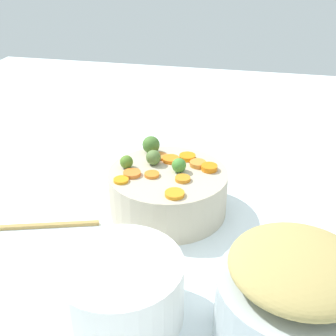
% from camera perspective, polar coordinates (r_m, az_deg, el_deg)
% --- Properties ---
extents(tabletop, '(2.40, 2.40, 0.02)m').
position_cam_1_polar(tabletop, '(1.03, 3.33, -5.49)').
color(tabletop, white).
rests_on(tabletop, ground).
extents(serving_bowl_carrots, '(0.27, 0.27, 0.10)m').
position_cam_1_polar(serving_bowl_carrots, '(0.98, 0.00, -3.11)').
color(serving_bowl_carrots, '#BCAE94').
rests_on(serving_bowl_carrots, tabletop).
extents(metal_pot, '(0.24, 0.24, 0.11)m').
position_cam_1_polar(metal_pot, '(0.72, 15.90, -17.45)').
color(metal_pot, '#B1BCC0').
rests_on(metal_pot, tabletop).
extents(stuffing_mound, '(0.20, 0.20, 0.06)m').
position_cam_1_polar(stuffing_mound, '(0.67, 16.86, -12.31)').
color(stuffing_mound, tan).
rests_on(stuffing_mound, metal_pot).
extents(carrot_slice_0, '(0.05, 0.05, 0.01)m').
position_cam_1_polar(carrot_slice_0, '(1.02, -1.19, 1.56)').
color(carrot_slice_0, orange).
rests_on(carrot_slice_0, serving_bowl_carrots).
extents(carrot_slice_1, '(0.04, 0.04, 0.01)m').
position_cam_1_polar(carrot_slice_1, '(0.97, 5.46, 0.04)').
color(carrot_slice_1, orange).
rests_on(carrot_slice_1, serving_bowl_carrots).
extents(carrot_slice_2, '(0.05, 0.05, 0.01)m').
position_cam_1_polar(carrot_slice_2, '(1.01, 2.58, 1.47)').
color(carrot_slice_2, orange).
rests_on(carrot_slice_2, serving_bowl_carrots).
extents(carrot_slice_3, '(0.06, 0.06, 0.01)m').
position_cam_1_polar(carrot_slice_3, '(0.87, 0.88, -3.42)').
color(carrot_slice_3, orange).
rests_on(carrot_slice_3, serving_bowl_carrots).
extents(carrot_slice_4, '(0.05, 0.05, 0.01)m').
position_cam_1_polar(carrot_slice_4, '(0.92, -6.20, -1.59)').
color(carrot_slice_4, orange).
rests_on(carrot_slice_4, serving_bowl_carrots).
extents(carrot_slice_5, '(0.05, 0.05, 0.01)m').
position_cam_1_polar(carrot_slice_5, '(0.94, -2.14, -0.87)').
color(carrot_slice_5, orange).
rests_on(carrot_slice_5, serving_bowl_carrots).
extents(carrot_slice_6, '(0.05, 0.05, 0.01)m').
position_cam_1_polar(carrot_slice_6, '(1.00, 0.37, 1.16)').
color(carrot_slice_6, orange).
rests_on(carrot_slice_6, serving_bowl_carrots).
extents(carrot_slice_7, '(0.05, 0.05, 0.01)m').
position_cam_1_polar(carrot_slice_7, '(0.94, -4.76, -0.73)').
color(carrot_slice_7, orange).
rests_on(carrot_slice_7, serving_bowl_carrots).
extents(carrot_slice_8, '(0.05, 0.05, 0.01)m').
position_cam_1_polar(carrot_slice_8, '(0.98, 3.95, 0.57)').
color(carrot_slice_8, orange).
rests_on(carrot_slice_8, serving_bowl_carrots).
extents(carrot_slice_9, '(0.05, 0.05, 0.01)m').
position_cam_1_polar(carrot_slice_9, '(0.92, 1.95, -1.43)').
color(carrot_slice_9, orange).
rests_on(carrot_slice_9, serving_bowl_carrots).
extents(brussels_sprout_0, '(0.04, 0.04, 0.04)m').
position_cam_1_polar(brussels_sprout_0, '(1.03, -2.24, 3.08)').
color(brussels_sprout_0, '#436E2B').
rests_on(brussels_sprout_0, serving_bowl_carrots).
extents(brussels_sprout_1, '(0.03, 0.03, 0.03)m').
position_cam_1_polar(brussels_sprout_1, '(0.95, 1.46, 0.37)').
color(brussels_sprout_1, '#448833').
rests_on(brussels_sprout_1, serving_bowl_carrots).
extents(brussels_sprout_2, '(0.03, 0.03, 0.03)m').
position_cam_1_polar(brussels_sprout_2, '(0.97, -5.49, 0.80)').
color(brussels_sprout_2, '#4E7524').
rests_on(brussels_sprout_2, serving_bowl_carrots).
extents(brussels_sprout_3, '(0.03, 0.03, 0.03)m').
position_cam_1_polar(brussels_sprout_3, '(0.98, -1.90, 1.47)').
color(brussels_sprout_3, '#557237').
rests_on(brussels_sprout_3, serving_bowl_carrots).
extents(casserole_dish, '(0.21, 0.21, 0.11)m').
position_cam_1_polar(casserole_dish, '(0.73, -6.30, -15.67)').
color(casserole_dish, white).
rests_on(casserole_dish, tabletop).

